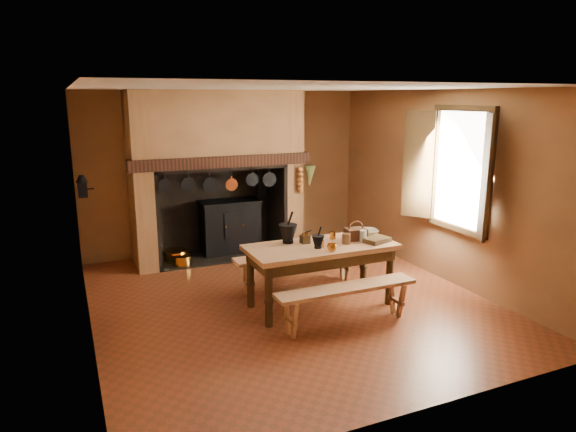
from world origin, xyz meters
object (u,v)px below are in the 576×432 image
at_px(work_table, 321,254).
at_px(bench_front, 346,296).
at_px(coffee_grinder, 305,238).
at_px(mixing_bowl, 367,232).
at_px(wicker_basket, 356,233).
at_px(iron_range, 230,226).

xyz_separation_m(work_table, bench_front, (-0.00, -0.67, -0.33)).
bearing_deg(coffee_grinder, bench_front, -80.84).
distance_m(mixing_bowl, wicker_basket, 0.31).
bearing_deg(work_table, bench_front, -90.00).
relative_size(coffee_grinder, mixing_bowl, 0.57).
relative_size(iron_range, work_table, 0.83).
bearing_deg(iron_range, bench_front, -84.03).
height_order(coffee_grinder, mixing_bowl, coffee_grinder).
distance_m(bench_front, coffee_grinder, 0.99).
relative_size(iron_range, bench_front, 0.90).
height_order(work_table, mixing_bowl, mixing_bowl).
distance_m(iron_range, coffee_grinder, 2.66).
relative_size(coffee_grinder, wicker_basket, 0.58).
distance_m(work_table, bench_front, 0.75).
height_order(work_table, wicker_basket, wicker_basket).
height_order(iron_range, bench_front, iron_range).
relative_size(work_table, mixing_bowl, 6.44).
relative_size(mixing_bowl, wicker_basket, 1.02).
bearing_deg(mixing_bowl, iron_range, 114.29).
bearing_deg(iron_range, mixing_bowl, -65.71).
bearing_deg(mixing_bowl, work_table, -167.34).
bearing_deg(wicker_basket, coffee_grinder, 177.10).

